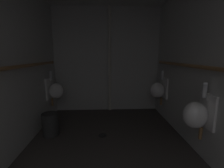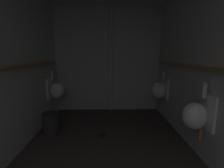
# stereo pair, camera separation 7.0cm
# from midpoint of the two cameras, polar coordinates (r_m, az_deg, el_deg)

# --- Properties ---
(floor) EXTENTS (2.63, 4.11, 0.08)m
(floor) POSITION_cam_midpoint_polar(r_m,az_deg,el_deg) (2.26, -2.00, -27.98)
(floor) COLOR #383330
(floor) RESTS_ON ground
(wall_right) EXTENTS (0.06, 4.11, 2.48)m
(wall_right) POSITION_cam_midpoint_polar(r_m,az_deg,el_deg) (2.20, 33.77, 5.46)
(wall_right) COLOR #BABAB6
(wall_right) RESTS_ON ground
(wall_back) EXTENTS (2.63, 0.06, 2.48)m
(wall_back) POSITION_cam_midpoint_polar(r_m,az_deg,el_deg) (3.79, -2.51, 8.63)
(wall_back) COLOR #BABAB6
(wall_back) RESTS_ON ground
(urinal_left_mid) EXTENTS (0.32, 0.30, 0.76)m
(urinal_left_mid) POSITION_cam_midpoint_polar(r_m,az_deg,el_deg) (3.50, -20.87, -2.19)
(urinal_left_mid) COLOR white
(urinal_right_mid) EXTENTS (0.32, 0.30, 0.76)m
(urinal_right_mid) POSITION_cam_midpoint_polar(r_m,az_deg,el_deg) (2.23, 28.14, -9.85)
(urinal_right_mid) COLOR white
(urinal_right_far) EXTENTS (0.32, 0.30, 0.76)m
(urinal_right_far) POSITION_cam_midpoint_polar(r_m,az_deg,el_deg) (3.47, 16.25, -2.02)
(urinal_right_far) COLOR white
(supply_pipe_left) EXTENTS (0.06, 3.43, 0.06)m
(supply_pipe_left) POSITION_cam_midpoint_polar(r_m,az_deg,el_deg) (2.13, -36.60, 4.47)
(supply_pipe_left) COLOR #9E7042
(supply_pipe_right) EXTENTS (0.06, 3.39, 0.06)m
(supply_pipe_right) POSITION_cam_midpoint_polar(r_m,az_deg,el_deg) (2.12, 32.19, 4.92)
(supply_pipe_right) COLOR #9E7042
(standpipe_back_wall) EXTENTS (0.07, 0.07, 2.43)m
(standpipe_back_wall) POSITION_cam_midpoint_polar(r_m,az_deg,el_deg) (3.68, -1.47, 8.58)
(standpipe_back_wall) COLOR beige
(standpipe_back_wall) RESTS_ON ground
(floor_drain) EXTENTS (0.14, 0.14, 0.01)m
(floor_drain) POSITION_cam_midpoint_polar(r_m,az_deg,el_deg) (2.81, -4.20, -18.41)
(floor_drain) COLOR black
(floor_drain) RESTS_ON ground
(waste_bin) EXTENTS (0.27, 0.27, 0.39)m
(waste_bin) POSITION_cam_midpoint_polar(r_m,az_deg,el_deg) (2.96, -22.51, -13.62)
(waste_bin) COLOR #2D2D2D
(waste_bin) RESTS_ON ground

